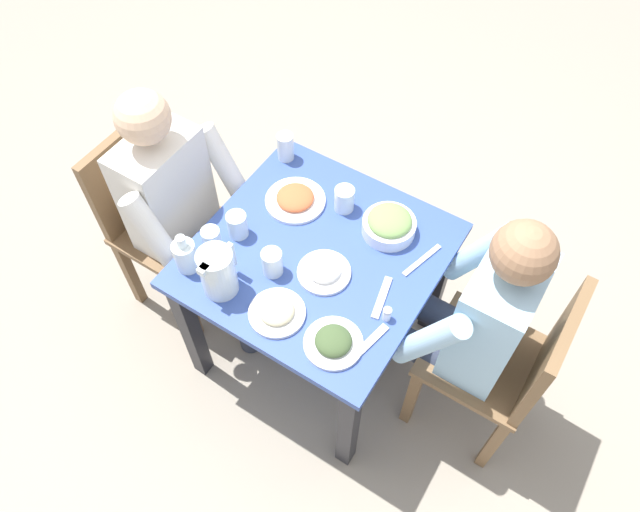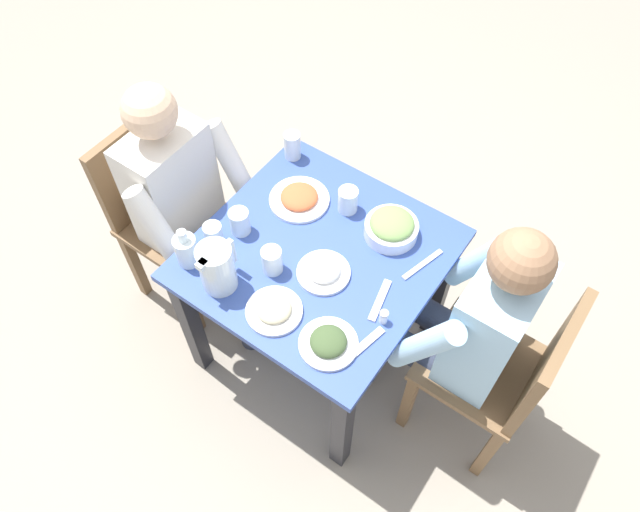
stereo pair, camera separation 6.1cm
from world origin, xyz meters
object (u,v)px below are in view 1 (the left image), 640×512
object	(u,v)px
plate_beans	(277,312)
water_glass_near_right	(285,147)
chair_far	(156,215)
plate_yoghurt	(324,271)
diner_far	(188,213)
salad_bowl	(389,224)
chair_near	(508,363)
plate_dolmas	(333,342)
water_glass_by_pitcher	(212,239)
diner_near	(463,315)
water_glass_far_left	(272,262)
dining_table	(317,272)
water_glass_near_left	(237,225)
water_pitcher	(218,272)
plate_rice_curry	(295,199)
oil_carafe	(186,257)
salt_shaker	(387,314)
water_glass_center	(344,199)

from	to	relation	value
plate_beans	water_glass_near_right	world-z (taller)	water_glass_near_right
chair_far	plate_yoghurt	distance (m)	0.84
diner_far	salad_bowl	bearing A→B (deg)	-67.33
chair_near	plate_beans	size ratio (longest dim) A/B	4.69
salad_bowl	plate_dolmas	world-z (taller)	salad_bowl
chair_far	plate_beans	bearing A→B (deg)	-105.03
water_glass_near_right	water_glass_by_pitcher	size ratio (longest dim) A/B	1.28
diner_near	water_glass_far_left	xyz separation A→B (m)	(-0.23, 0.63, 0.11)
dining_table	water_glass_far_left	bearing A→B (deg)	149.36
salad_bowl	plate_dolmas	distance (m)	0.50
water_glass_near_left	water_glass_near_right	size ratio (longest dim) A/B	0.87
plate_beans	water_glass_by_pitcher	distance (m)	0.37
diner_far	water_pitcher	xyz separation A→B (m)	(-0.22, -0.34, 0.15)
diner_far	water_glass_near_left	size ratio (longest dim) A/B	11.96
chair_far	water_glass_near_left	size ratio (longest dim) A/B	8.99
chair_far	salad_bowl	distance (m)	0.99
chair_near	diner_far	distance (m)	1.30
water_glass_far_left	water_glass_near_left	distance (m)	0.21
water_glass_by_pitcher	chair_far	bearing A→B (deg)	76.47
chair_far	diner_near	bearing A→B (deg)	-83.11
diner_far	salad_bowl	distance (m)	0.77
dining_table	water_glass_by_pitcher	xyz separation A→B (m)	(-0.18, 0.33, 0.17)
plate_rice_curry	water_glass_by_pitcher	size ratio (longest dim) A/B	2.54
dining_table	water_glass_near_left	size ratio (longest dim) A/B	8.38
water_glass_near_right	water_glass_by_pitcher	xyz separation A→B (m)	(-0.50, -0.03, -0.01)
water_pitcher	plate_yoghurt	xyz separation A→B (m)	(0.24, -0.26, -0.08)
dining_table	oil_carafe	world-z (taller)	oil_carafe
plate_yoghurt	water_glass_near_left	bearing A→B (deg)	92.91
water_glass_by_pitcher	salt_shaker	xyz separation A→B (m)	(0.07, -0.66, -0.02)
water_pitcher	salad_bowl	xyz separation A→B (m)	(0.52, -0.36, -0.05)
water_glass_center	water_glass_near_left	bearing A→B (deg)	139.85
chair_near	plate_rice_curry	size ratio (longest dim) A/B	3.92
salad_bowl	water_glass_center	world-z (taller)	water_glass_center
chair_near	chair_far	size ratio (longest dim) A/B	1.00
plate_rice_curry	water_glass_center	size ratio (longest dim) A/B	2.31
diner_near	salad_bowl	distance (m)	0.41
chair_near	salt_shaker	xyz separation A→B (m)	(-0.18, 0.41, 0.23)
water_glass_near_left	water_glass_by_pitcher	size ratio (longest dim) A/B	1.11
dining_table	plate_beans	distance (m)	0.32
plate_dolmas	water_glass_by_pitcher	size ratio (longest dim) A/B	2.15
water_glass_near_right	salt_shaker	size ratio (longest dim) A/B	2.12
dining_table	diner_far	world-z (taller)	diner_far
chair_far	water_pitcher	xyz separation A→B (m)	(-0.22, -0.55, 0.30)
chair_near	salad_bowl	size ratio (longest dim) A/B	4.61
chair_near	diner_near	bearing A→B (deg)	90.00
chair_far	water_glass_far_left	distance (m)	0.71
dining_table	chair_far	distance (m)	0.75
plate_yoghurt	water_glass_center	xyz separation A→B (m)	(0.29, 0.09, 0.03)
water_pitcher	diner_far	bearing A→B (deg)	57.11
salad_bowl	water_glass_near_left	bearing A→B (deg)	123.47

